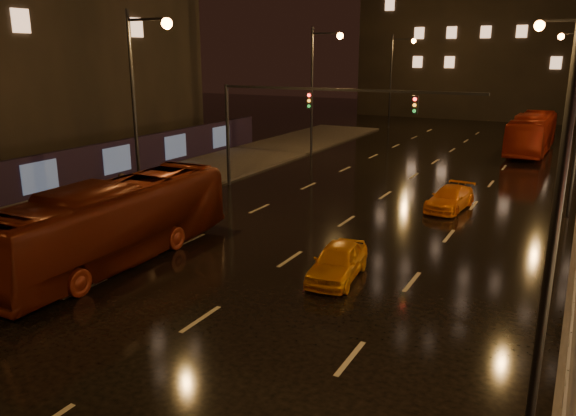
{
  "coord_description": "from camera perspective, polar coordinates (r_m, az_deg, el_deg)",
  "views": [
    {
      "loc": [
        9.86,
        -8.8,
        7.97
      ],
      "look_at": [
        0.55,
        8.79,
        2.5
      ],
      "focal_mm": 35.0,
      "sensor_mm": 36.0,
      "label": 1
    }
  ],
  "objects": [
    {
      "name": "ground",
      "position": [
        31.47,
        8.7,
        0.52
      ],
      "size": [
        140.0,
        140.0,
        0.0
      ],
      "primitive_type": "plane",
      "color": "black",
      "rests_on": "ground"
    },
    {
      "name": "sidewalk_left",
      "position": [
        34.27,
        -16.11,
        1.44
      ],
      "size": [
        7.0,
        70.0,
        0.15
      ],
      "primitive_type": "cube",
      "color": "#38332D",
      "rests_on": "ground"
    },
    {
      "name": "hoarding_left",
      "position": [
        34.79,
        -24.09,
        2.88
      ],
      "size": [
        0.3,
        46.0,
        2.5
      ],
      "primitive_type": "cube",
      "color": "black",
      "rests_on": "ground"
    },
    {
      "name": "traffic_signal",
      "position": [
        32.6,
        0.51,
        9.67
      ],
      "size": [
        15.31,
        0.32,
        6.2
      ],
      "color": "black",
      "rests_on": "ground"
    },
    {
      "name": "streetlight_right",
      "position": [
        10.95,
        22.81,
        6.09
      ],
      "size": [
        2.64,
        0.5,
        10.0
      ],
      "color": "black",
      "rests_on": "ground"
    },
    {
      "name": "bus_red",
      "position": [
        22.9,
        -17.34,
        -1.45
      ],
      "size": [
        3.03,
        11.69,
        3.24
      ],
      "primitive_type": "imported",
      "rotation": [
        0.0,
        0.0,
        0.03
      ],
      "color": "#5A1A0C",
      "rests_on": "ground"
    },
    {
      "name": "bus_curb",
      "position": [
        51.22,
        23.53,
        6.97
      ],
      "size": [
        3.03,
        11.63,
        3.22
      ],
      "primitive_type": "imported",
      "rotation": [
        0.0,
        0.0,
        -0.03
      ],
      "color": "maroon",
      "rests_on": "ground"
    },
    {
      "name": "taxi_near",
      "position": [
        20.66,
        5.07,
        -5.43
      ],
      "size": [
        1.96,
        4.0,
        1.31
      ],
      "primitive_type": "imported",
      "rotation": [
        0.0,
        0.0,
        0.11
      ],
      "color": "orange",
      "rests_on": "ground"
    },
    {
      "name": "taxi_far",
      "position": [
        30.89,
        16.14,
        0.95
      ],
      "size": [
        2.14,
        4.3,
        1.2
      ],
      "primitive_type": "imported",
      "rotation": [
        0.0,
        0.0,
        -0.11
      ],
      "color": "orange",
      "rests_on": "ground"
    },
    {
      "name": "pedestrian_c",
      "position": [
        31.52,
        -16.44,
        1.92
      ],
      "size": [
        0.82,
        0.96,
        1.66
      ],
      "primitive_type": "imported",
      "rotation": [
        0.0,
        0.0,
        1.14
      ],
      "color": "black",
      "rests_on": "sidewalk_left"
    }
  ]
}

